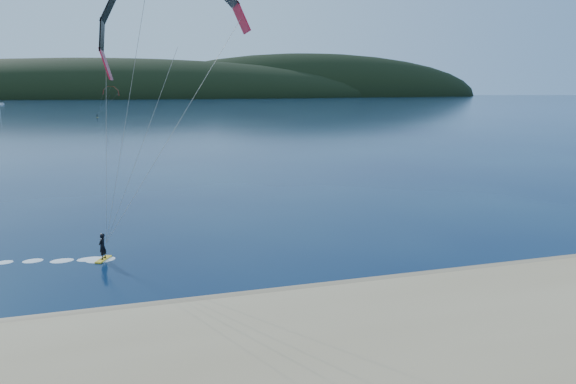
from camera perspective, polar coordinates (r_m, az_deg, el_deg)
The scene contains 5 objects.
ground at distance 23.70m, azimuth -5.40°, elevation -17.70°, with size 1800.00×1800.00×0.00m, color #071437.
wet_sand at distance 27.62m, azimuth -7.10°, elevation -13.05°, with size 220.00×2.50×0.10m.
headland at distance 765.66m, azimuth -15.43°, elevation 10.90°, with size 1200.00×310.00×140.00m.
kitesurfer_near at distance 31.08m, azimuth -13.51°, elevation 15.88°, with size 21.28×6.33×18.06m.
kitesurfer_far at distance 214.41m, azimuth -20.48°, elevation 10.93°, with size 10.37×7.21×12.34m.
Camera 1 is at (-3.40, -20.27, 11.79)m, focal length 29.66 mm.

